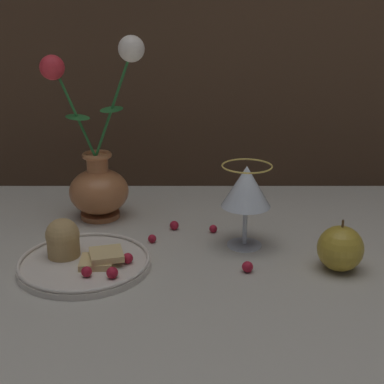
{
  "coord_description": "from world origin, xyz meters",
  "views": [
    {
      "loc": [
        -0.01,
        -0.86,
        0.4
      ],
      "look_at": [
        -0.01,
        0.01,
        0.1
      ],
      "focal_mm": 50.0,
      "sensor_mm": 36.0,
      "label": 1
    }
  ],
  "objects_px": {
    "plate_with_pastries": "(81,256)",
    "wine_glass": "(247,189)",
    "apple_beside_vase": "(341,248)",
    "vase": "(99,173)"
  },
  "relations": [
    {
      "from": "plate_with_pastries",
      "to": "apple_beside_vase",
      "type": "distance_m",
      "value": 0.42
    },
    {
      "from": "plate_with_pastries",
      "to": "wine_glass",
      "type": "bearing_deg",
      "value": 16.03
    },
    {
      "from": "vase",
      "to": "apple_beside_vase",
      "type": "height_order",
      "value": "vase"
    },
    {
      "from": "plate_with_pastries",
      "to": "apple_beside_vase",
      "type": "xyz_separation_m",
      "value": [
        0.42,
        -0.01,
        0.02
      ]
    },
    {
      "from": "wine_glass",
      "to": "apple_beside_vase",
      "type": "relative_size",
      "value": 1.73
    },
    {
      "from": "apple_beside_vase",
      "to": "plate_with_pastries",
      "type": "bearing_deg",
      "value": 178.32
    },
    {
      "from": "plate_with_pastries",
      "to": "wine_glass",
      "type": "height_order",
      "value": "wine_glass"
    },
    {
      "from": "wine_glass",
      "to": "apple_beside_vase",
      "type": "xyz_separation_m",
      "value": [
        0.14,
        -0.09,
        -0.07
      ]
    },
    {
      "from": "vase",
      "to": "apple_beside_vase",
      "type": "relative_size",
      "value": 4.12
    },
    {
      "from": "vase",
      "to": "plate_with_pastries",
      "type": "bearing_deg",
      "value": -89.65
    }
  ]
}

